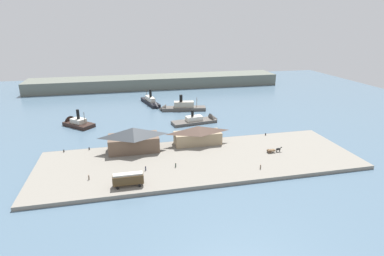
% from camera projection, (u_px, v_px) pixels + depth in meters
% --- Properties ---
extents(ground_plane, '(320.00, 320.00, 0.00)m').
position_uv_depth(ground_plane, '(187.00, 140.00, 127.60)').
color(ground_plane, slate).
extents(quay_promenade, '(110.00, 36.00, 1.20)m').
position_uv_depth(quay_promenade, '(200.00, 160.00, 107.15)').
color(quay_promenade, gray).
rests_on(quay_promenade, ground).
extents(seawall_edge, '(110.00, 0.80, 1.00)m').
position_uv_depth(seawall_edge, '(189.00, 142.00, 124.12)').
color(seawall_edge, '#666159').
rests_on(seawall_edge, ground).
extents(ferry_shed_central_terminal, '(18.45, 9.84, 8.91)m').
position_uv_depth(ferry_shed_central_terminal, '(133.00, 139.00, 112.52)').
color(ferry_shed_central_terminal, brown).
rests_on(ferry_shed_central_terminal, quay_promenade).
extents(ferry_shed_east_terminal, '(18.32, 7.37, 7.26)m').
position_uv_depth(ferry_shed_east_terminal, '(198.00, 135.00, 119.03)').
color(ferry_shed_east_terminal, '#998466').
rests_on(ferry_shed_east_terminal, quay_promenade).
extents(street_tram, '(8.82, 2.85, 4.02)m').
position_uv_depth(street_tram, '(128.00, 179.00, 88.68)').
color(street_tram, '#4C381E').
rests_on(street_tram, quay_promenade).
extents(horse_cart, '(5.72, 1.41, 1.87)m').
position_uv_depth(horse_cart, '(274.00, 150.00, 112.05)').
color(horse_cart, brown).
rests_on(horse_cart, quay_promenade).
extents(pedestrian_near_west_shed, '(0.39, 0.39, 1.58)m').
position_uv_depth(pedestrian_near_west_shed, '(260.00, 167.00, 99.55)').
color(pedestrian_near_west_shed, '#6B5B4C').
rests_on(pedestrian_near_west_shed, quay_promenade).
extents(pedestrian_at_waters_edge, '(0.40, 0.40, 1.61)m').
position_uv_depth(pedestrian_at_waters_edge, '(176.00, 165.00, 100.76)').
color(pedestrian_at_waters_edge, '#3D4C42').
rests_on(pedestrian_at_waters_edge, quay_promenade).
extents(pedestrian_near_cart, '(0.40, 0.40, 1.63)m').
position_uv_depth(pedestrian_near_cart, '(89.00, 177.00, 92.77)').
color(pedestrian_near_cart, '#6B5B4C').
rests_on(pedestrian_near_cart, quay_promenade).
extents(pedestrian_near_east_shed, '(0.40, 0.40, 1.64)m').
position_uv_depth(pedestrian_near_east_shed, '(146.00, 168.00, 98.47)').
color(pedestrian_near_east_shed, '#33384C').
rests_on(pedestrian_near_east_shed, quay_promenade).
extents(mooring_post_east, '(0.44, 0.44, 0.90)m').
position_uv_depth(mooring_post_east, '(64.00, 151.00, 112.42)').
color(mooring_post_east, black).
rests_on(mooring_post_east, quay_promenade).
extents(mooring_post_center_west, '(0.44, 0.44, 0.90)m').
position_uv_depth(mooring_post_center_west, '(265.00, 134.00, 128.89)').
color(mooring_post_center_west, black).
rests_on(mooring_post_center_west, quay_promenade).
extents(mooring_post_center_east, '(0.44, 0.44, 0.90)m').
position_uv_depth(mooring_post_center_east, '(89.00, 149.00, 114.41)').
color(mooring_post_center_east, black).
rests_on(mooring_post_center_east, quay_promenade).
extents(ferry_mid_harbor, '(26.47, 9.61, 10.39)m').
position_uv_depth(ferry_mid_harbor, '(179.00, 107.00, 168.79)').
color(ferry_mid_harbor, '#514C47').
rests_on(ferry_mid_harbor, ground).
extents(ferry_near_quay, '(10.16, 24.53, 10.14)m').
position_uv_depth(ferry_near_quay, '(152.00, 102.00, 179.78)').
color(ferry_near_quay, black).
rests_on(ferry_near_quay, ground).
extents(ferry_departing_north, '(24.05, 10.20, 9.07)m').
position_uv_depth(ferry_departing_north, '(201.00, 120.00, 149.12)').
color(ferry_departing_north, '#514C47').
rests_on(ferry_departing_north, ground).
extents(ferry_approaching_west, '(16.24, 16.00, 10.42)m').
position_uv_depth(ferry_approaching_west, '(76.00, 123.00, 144.38)').
color(ferry_approaching_west, black).
rests_on(ferry_approaching_west, ground).
extents(far_headland, '(180.00, 24.00, 8.00)m').
position_uv_depth(far_headland, '(157.00, 82.00, 227.55)').
color(far_headland, '#60665B').
rests_on(far_headland, ground).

